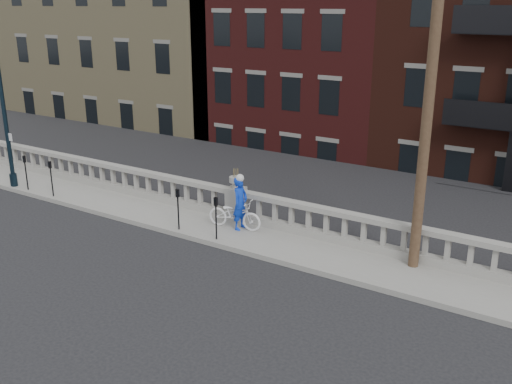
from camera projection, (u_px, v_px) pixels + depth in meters
The scene contains 13 objects.
ground at pixel (157, 265), 16.16m from camera, with size 120.00×120.00×0.00m, color black.
sidewalk at pixel (220, 229), 18.53m from camera, with size 32.00×2.20×0.15m, color gray.
balustrade at pixel (236, 205), 19.11m from camera, with size 28.00×0.34×1.03m.
planter_pedestal at pixel (236, 199), 19.05m from camera, with size 0.55×0.55×1.76m.
lower_level at pixel (428, 83), 33.45m from camera, with size 80.00×44.00×20.80m.
utility_pole at pixel (431, 81), 14.21m from camera, with size 1.60×0.28×10.00m.
streetlight_pole at pixel (7, 135), 22.05m from camera, with size 0.40×0.28×5.20m.
parking_meter_b at pixel (25, 169), 21.99m from camera, with size 0.10×0.09×1.36m.
parking_meter_c at pixel (51, 175), 21.22m from camera, with size 0.10×0.09×1.36m.
parking_meter_d at pixel (178, 205), 18.08m from camera, with size 0.10×0.09×1.36m.
parking_meter_e at pixel (216, 214), 17.31m from camera, with size 0.10×0.09×1.36m.
bicycle at pixel (235, 214), 18.30m from camera, with size 0.64×1.83×0.96m, color white.
cyclist at pixel (240, 203), 18.14m from camera, with size 0.63×0.41×1.72m, color #0D33C3.
Camera 1 is at (10.28, -10.84, 7.08)m, focal length 40.00 mm.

